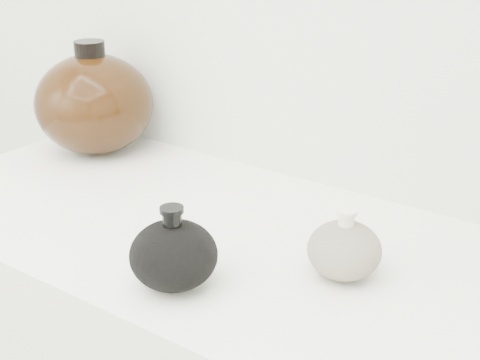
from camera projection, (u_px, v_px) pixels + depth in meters
The scene contains 3 objects.
black_gourd_vase at pixel (174, 254), 0.85m from camera, with size 0.14×0.14×0.11m.
cream_gourd_vase at pixel (344, 249), 0.88m from camera, with size 0.12×0.12×0.10m.
left_round_pot at pixel (94, 103), 1.29m from camera, with size 0.26×0.26×0.22m.
Camera 1 is at (0.50, 0.23, 1.36)m, focal length 50.00 mm.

